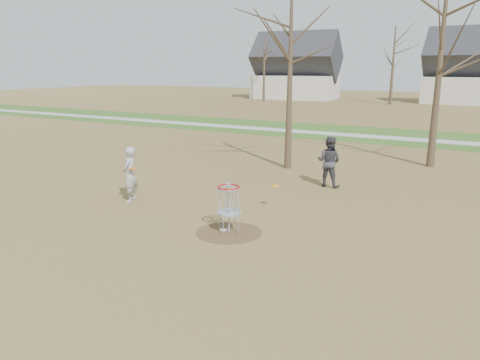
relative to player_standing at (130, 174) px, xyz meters
name	(u,v)px	position (x,y,z in m)	size (l,w,h in m)	color
ground	(229,232)	(4.45, -1.02, -0.92)	(160.00, 160.00, 0.00)	brown
green_band	(393,136)	(4.45, 19.98, -0.92)	(160.00, 8.00, 0.01)	#2D5119
footpath	(390,138)	(4.45, 18.98, -0.91)	(160.00, 1.50, 0.01)	#9E9E99
dirt_circle	(229,232)	(4.45, -1.02, -0.92)	(1.80, 1.80, 0.01)	#47331E
player_standing	(130,174)	(0.00, 0.00, 0.00)	(0.67, 0.44, 1.85)	#A7A7A7
player_throwing	(329,162)	(5.12, 5.19, 0.03)	(0.93, 0.72, 1.90)	#39393F
disc_grounded	(224,230)	(4.22, -0.94, -0.90)	(0.22, 0.22, 0.02)	silver
discs_in_play	(206,177)	(2.52, 0.78, 0.03)	(4.57, 1.92, 0.45)	orange
disc_golf_basket	(229,200)	(4.45, -1.02, -0.01)	(0.64, 0.64, 1.35)	#9EA3AD
bare_trees	(455,56)	(6.22, 34.76, 4.42)	(52.62, 44.98, 9.00)	#382B1E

